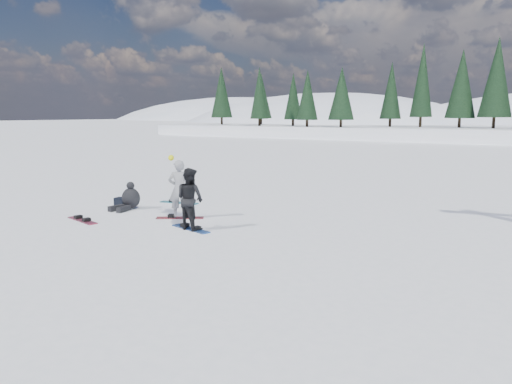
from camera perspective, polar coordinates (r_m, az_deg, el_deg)
ground at (r=14.61m, az=-9.94°, el=-4.22°), size 420.00×420.00×0.00m
alpine_backdrop at (r=201.61m, az=25.78°, el=3.18°), size 412.50×227.00×53.20m
snowboarder_woman at (r=15.89m, az=-8.77°, el=0.34°), size 0.81×0.77×2.02m
snowboarder_man at (r=14.35m, az=-7.56°, el=-0.78°), size 0.95×0.79×1.78m
seated_rider at (r=17.90m, az=-14.24°, el=-0.73°), size 0.72×1.15×0.95m
gear_bag at (r=18.61m, az=-15.13°, el=-1.08°), size 0.50×0.37×0.30m
snowboard_woman at (r=16.06m, az=-8.69°, el=-2.93°), size 1.42×1.04×0.03m
snowboard_man at (r=14.52m, az=-7.49°, el=-4.18°), size 1.52×0.65×0.03m
snowboard_loose_c at (r=18.77m, az=-8.78°, el=-1.21°), size 1.53×0.57×0.03m
snowboard_loose_b at (r=16.42m, az=-19.23°, el=-3.08°), size 1.52×0.63×0.03m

